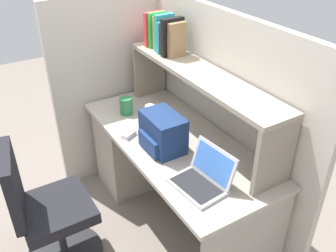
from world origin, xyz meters
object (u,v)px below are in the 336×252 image
object	(u,v)px
snack_canister	(126,106)
office_chair	(48,218)
computer_mouse	(129,134)
backpack	(162,133)
laptop	(203,178)
paper_cup	(150,112)

from	to	relation	value
snack_canister	office_chair	bearing A→B (deg)	-61.81
computer_mouse	office_chair	world-z (taller)	office_chair
backpack	computer_mouse	xyz separation A→B (m)	(-0.24, -0.13, -0.10)
laptop	paper_cup	bearing A→B (deg)	172.14
backpack	snack_canister	distance (m)	0.54
computer_mouse	snack_canister	distance (m)	0.33
laptop	paper_cup	size ratio (longest dim) A/B	3.36
paper_cup	backpack	bearing A→B (deg)	-17.91
backpack	computer_mouse	distance (m)	0.29
office_chair	laptop	bearing A→B (deg)	-115.21
computer_mouse	office_chair	size ratio (longest dim) A/B	0.11
paper_cup	snack_canister	xyz separation A→B (m)	(-0.15, -0.13, 0.01)
laptop	computer_mouse	world-z (taller)	laptop
paper_cup	office_chair	distance (m)	1.02
backpack	snack_canister	world-z (taller)	backpack
snack_canister	office_chair	distance (m)	0.97
snack_canister	paper_cup	bearing A→B (deg)	40.22
snack_canister	laptop	bearing A→B (deg)	0.73
backpack	paper_cup	distance (m)	0.41
computer_mouse	snack_canister	bearing A→B (deg)	130.52
laptop	paper_cup	distance (m)	0.83
backpack	computer_mouse	size ratio (longest dim) A/B	2.88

